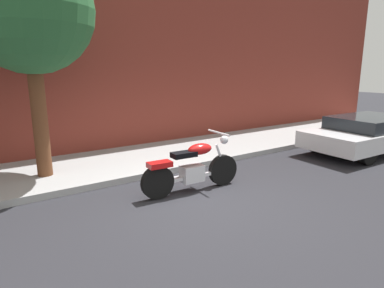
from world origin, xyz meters
TOP-DOWN VIEW (x-y plane):
  - ground_plane at (0.00, 0.00)m, footprint 60.00×60.00m
  - sidewalk at (0.00, 2.99)m, footprint 25.36×2.63m
  - motorcycle at (0.21, 0.53)m, footprint 2.12×0.70m
  - parked_car_white at (6.27, 0.25)m, footprint 4.44×1.92m
  - street_tree at (-2.03, 2.78)m, footprint 2.49×2.49m

SIDE VIEW (x-z plane):
  - ground_plane at x=0.00m, z-range 0.00..0.00m
  - sidewalk at x=0.00m, z-range 0.00..0.14m
  - motorcycle at x=0.21m, z-range -0.11..1.02m
  - parked_car_white at x=6.27m, z-range 0.04..1.07m
  - street_tree at x=-2.03m, z-range 1.08..5.80m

